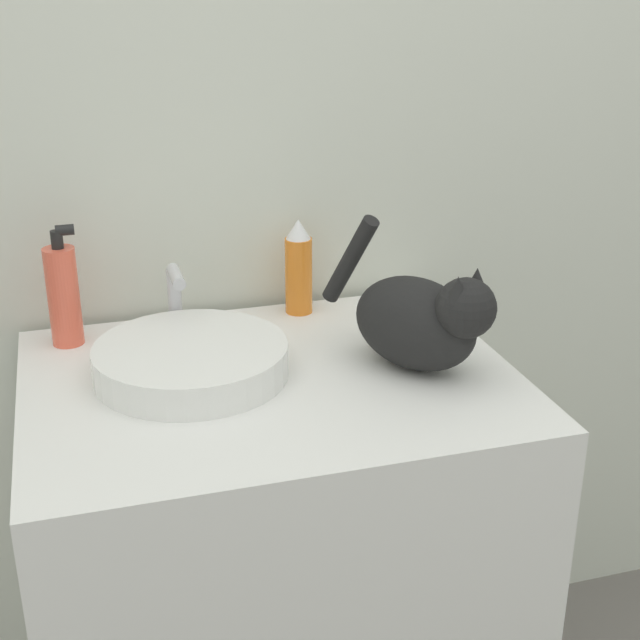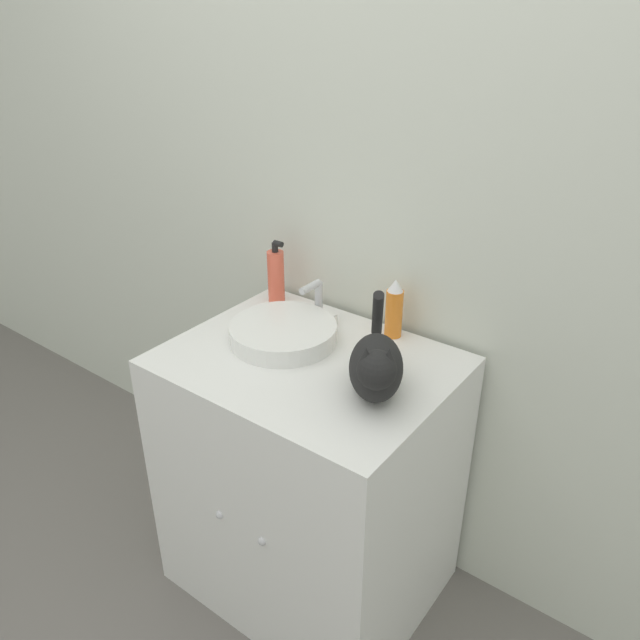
% 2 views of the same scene
% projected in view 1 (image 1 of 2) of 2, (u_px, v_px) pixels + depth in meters
% --- Properties ---
extents(wall_back, '(6.00, 0.05, 2.50)m').
position_uv_depth(wall_back, '(220.00, 83.00, 1.56)').
color(wall_back, silver).
rests_on(wall_back, ground_plane).
extents(vanity_cabinet, '(0.77, 0.61, 0.84)m').
position_uv_depth(vanity_cabinet, '(276.00, 591.00, 1.57)').
color(vanity_cabinet, white).
rests_on(vanity_cabinet, ground_plane).
extents(sink_basin, '(0.31, 0.31, 0.05)m').
position_uv_depth(sink_basin, '(191.00, 361.00, 1.40)').
color(sink_basin, white).
rests_on(sink_basin, vanity_cabinet).
extents(faucet, '(0.13, 0.10, 0.13)m').
position_uv_depth(faucet, '(176.00, 307.00, 1.53)').
color(faucet, silver).
rests_on(faucet, vanity_cabinet).
extents(cat, '(0.23, 0.31, 0.23)m').
position_uv_depth(cat, '(422.00, 319.00, 1.40)').
color(cat, black).
rests_on(cat, vanity_cabinet).
extents(soap_bottle, '(0.06, 0.05, 0.21)m').
position_uv_depth(soap_bottle, '(63.00, 294.00, 1.49)').
color(soap_bottle, '#EF6047').
rests_on(soap_bottle, vanity_cabinet).
extents(spray_bottle, '(0.05, 0.05, 0.18)m').
position_uv_depth(spray_bottle, '(299.00, 268.00, 1.63)').
color(spray_bottle, orange).
rests_on(spray_bottle, vanity_cabinet).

